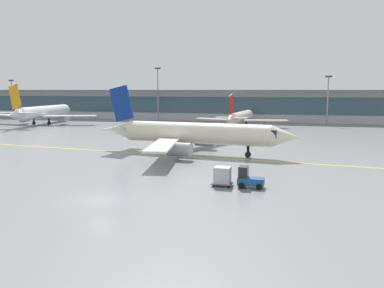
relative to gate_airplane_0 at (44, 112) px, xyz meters
The scene contains 11 objects.
ground_plane 84.92m from the gate_airplane_0, 52.20° to the right, with size 400.00×400.00×0.00m, color gray.
taxiway_centreline_stripe 69.05m from the gate_airplane_0, 38.13° to the right, with size 110.00×0.36×0.01m, color yellow.
terminal_concourse 58.32m from the gate_airplane_0, 26.86° to the left, with size 220.56×11.00×9.60m.
gate_airplane_0 is the anchor object (origin of this frame).
gate_airplane_1 55.06m from the gate_airplane_0, ahead, with size 24.36×26.31×8.71m.
taxiing_regional_jet 67.40m from the gate_airplane_0, 36.98° to the right, with size 31.39×29.01×10.39m.
baggage_tug 87.38m from the gate_airplane_0, 42.70° to the right, with size 2.61×1.64×2.10m.
cargo_dolly_lead 85.43m from the gate_airplane_0, 43.89° to the right, with size 2.11×1.62×1.94m.
apron_light_mast_0 29.85m from the gate_airplane_0, 144.21° to the left, with size 1.80×0.36×12.97m.
apron_light_mast_1 34.09m from the gate_airplane_0, 37.10° to the left, with size 1.80×0.36×16.44m.
apron_light_mast_2 78.89m from the gate_airplane_0, 12.47° to the left, with size 1.80×0.36×13.45m.
Camera 1 is at (16.41, -31.02, 9.65)m, focal length 37.29 mm.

